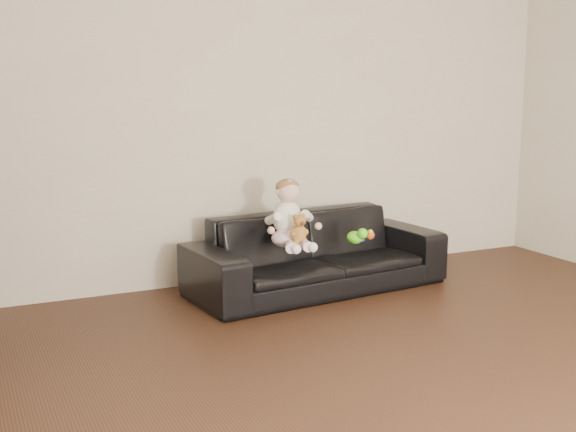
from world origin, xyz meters
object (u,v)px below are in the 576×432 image
sofa (317,253)px  toy_green (355,237)px  baby (289,218)px  teddy_bear (299,229)px  toy_rattle (370,235)px  toy_blue_disc (357,239)px

sofa → toy_green: (0.20, -0.20, 0.13)m
sofa → toy_green: sofa is taller
baby → teddy_bear: size_ratio=2.42×
toy_rattle → sofa: bearing=161.6°
toy_rattle → toy_green: bearing=-157.6°
teddy_bear → toy_green: teddy_bear is taller
teddy_bear → toy_green: 0.48m
teddy_bear → toy_rattle: size_ratio=3.09×
baby → toy_blue_disc: (0.55, -0.00, -0.20)m
toy_blue_disc → toy_rattle: bearing=-11.0°
teddy_bear → toy_blue_disc: (0.54, 0.14, -0.15)m
baby → toy_blue_disc: baby is taller
teddy_bear → sofa: bearing=63.7°
baby → toy_blue_disc: size_ratio=4.49×
baby → toy_rattle: baby is taller
sofa → toy_blue_disc: (0.28, -0.11, 0.09)m
baby → toy_green: 0.51m
sofa → toy_blue_disc: sofa is taller
teddy_bear → toy_green: (0.47, 0.05, -0.11)m
sofa → baby: bearing=-165.2°
toy_green → toy_rattle: size_ratio=2.05×
teddy_bear → toy_rattle: (0.64, 0.12, -0.12)m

